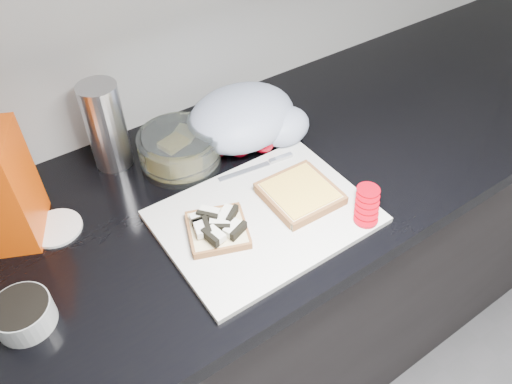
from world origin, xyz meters
TOP-DOWN VIEW (x-y plane):
  - base_cabinet at (0.00, 1.20)m, footprint 3.50×0.60m
  - countertop at (0.00, 1.20)m, footprint 3.50×0.64m
  - cutting_board at (0.09, 1.08)m, footprint 0.40×0.30m
  - bread_left at (-0.01, 1.09)m, footprint 0.15×0.15m
  - bread_right at (0.18, 1.08)m, footprint 0.15×0.15m
  - tomato_slices at (0.27, 0.98)m, footprint 0.11×0.10m
  - knife at (0.18, 1.20)m, footprint 0.18×0.04m
  - seed_tub at (-0.36, 1.11)m, footprint 0.10×0.10m
  - tub_lid at (-0.26, 1.29)m, footprint 0.12×0.12m
  - glass_bowl at (0.04, 1.32)m, footprint 0.18×0.18m
  - steel_canister at (-0.08, 1.41)m, footprint 0.08×0.08m
  - grocery_bag at (0.21, 1.31)m, footprint 0.29×0.25m
  - whole_tomatoes at (0.16, 1.27)m, footprint 0.14×0.10m

SIDE VIEW (x-z plane):
  - base_cabinet at x=0.00m, z-range 0.00..0.86m
  - countertop at x=0.00m, z-range 0.86..0.90m
  - tub_lid at x=-0.26m, z-range 0.90..0.91m
  - cutting_board at x=0.09m, z-range 0.90..0.91m
  - knife at x=0.18m, z-range 0.91..0.92m
  - bread_right at x=0.18m, z-range 0.91..0.93m
  - bread_left at x=-0.01m, z-range 0.91..0.94m
  - tomato_slices at x=0.27m, z-range 0.91..0.94m
  - whole_tomatoes at x=0.16m, z-range 0.90..0.95m
  - seed_tub at x=-0.36m, z-range 0.90..0.95m
  - glass_bowl at x=0.04m, z-range 0.90..0.97m
  - grocery_bag at x=0.21m, z-range 0.90..1.01m
  - steel_canister at x=-0.08m, z-range 0.90..1.10m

